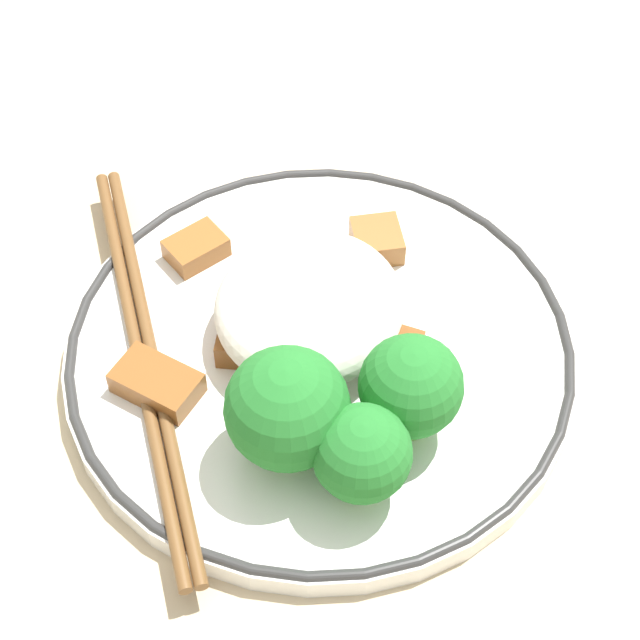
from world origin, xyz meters
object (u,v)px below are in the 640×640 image
object	(u,v)px
plate	(320,351)
broccoli_back_left	(287,409)
broccoli_back_right	(411,387)
chopsticks	(144,353)
broccoli_back_center	(362,454)

from	to	relation	value
plate	broccoli_back_left	xyz separation A→B (m)	(0.01, -0.06, 0.04)
broccoli_back_right	broccoli_back_left	bearing A→B (deg)	-141.17
broccoli_back_right	chopsticks	xyz separation A→B (m)	(-0.13, -0.02, -0.03)
broccoli_back_center	chopsticks	world-z (taller)	broccoli_back_center
plate	broccoli_back_center	world-z (taller)	broccoli_back_center
broccoli_back_center	plate	bearing A→B (deg)	127.62
broccoli_back_center	chopsticks	bearing A→B (deg)	169.80
broccoli_back_center	broccoli_back_left	bearing A→B (deg)	173.97
plate	broccoli_back_right	bearing A→B (deg)	-24.41
broccoli_back_left	chopsticks	xyz separation A→B (m)	(-0.09, 0.02, -0.03)
plate	broccoli_back_right	distance (m)	0.07
plate	broccoli_back_center	xyz separation A→B (m)	(0.05, -0.06, 0.03)
broccoli_back_left	broccoli_back_center	xyz separation A→B (m)	(0.04, -0.00, -0.01)
plate	broccoli_back_left	bearing A→B (deg)	-78.28
broccoli_back_left	chopsticks	world-z (taller)	broccoli_back_left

